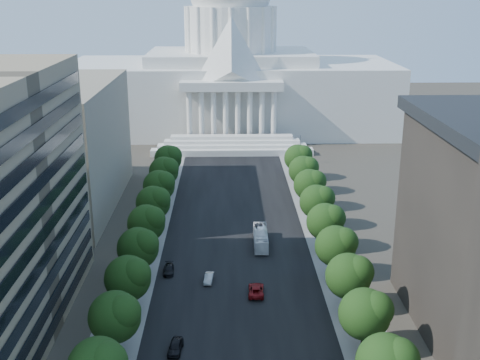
{
  "coord_description": "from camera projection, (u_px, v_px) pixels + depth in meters",
  "views": [
    {
      "loc": [
        -1.79,
        -40.4,
        50.98
      ],
      "look_at": [
        0.86,
        73.87,
        14.54
      ],
      "focal_mm": 45.0,
      "sensor_mm": 36.0,
      "label": 1
    }
  ],
  "objects": [
    {
      "name": "tree_r_i",
      "position": [
        305.0,
        169.0,
        155.13
      ],
      "size": [
        7.79,
        7.6,
        9.97
      ],
      "color": "#33261C",
      "rests_on": "ground"
    },
    {
      "name": "tree_r_d",
      "position": [
        351.0,
        275.0,
        97.98
      ],
      "size": [
        7.79,
        7.6,
        9.97
      ],
      "color": "#33261C",
      "rests_on": "ground"
    },
    {
      "name": "tree_l_h",
      "position": [
        160.0,
        185.0,
        142.9
      ],
      "size": [
        7.79,
        7.6,
        9.97
      ],
      "color": "#33261C",
      "rests_on": "ground"
    },
    {
      "name": "tree_l_d",
      "position": [
        129.0,
        277.0,
        97.18
      ],
      "size": [
        7.79,
        7.6,
        9.97
      ],
      "color": "#33261C",
      "rests_on": "ground"
    },
    {
      "name": "tree_l_c",
      "position": [
        117.0,
        316.0,
        85.75
      ],
      "size": [
        7.79,
        7.6,
        9.97
      ],
      "color": "#33261C",
      "rests_on": "ground"
    },
    {
      "name": "streetlight_e",
      "position": [
        309.0,
        169.0,
        157.45
      ],
      "size": [
        2.61,
        0.44,
        9.0
      ],
      "color": "gray",
      "rests_on": "ground"
    },
    {
      "name": "office_block_left_far",
      "position": [
        33.0,
        146.0,
        143.63
      ],
      "size": [
        38.0,
        52.0,
        30.0
      ],
      "primitive_type": "cube",
      "color": "gray",
      "rests_on": "ground"
    },
    {
      "name": "tree_l_j",
      "position": [
        169.0,
        158.0,
        165.76
      ],
      "size": [
        7.79,
        7.6,
        9.97
      ],
      "color": "#33261C",
      "rests_on": "ground"
    },
    {
      "name": "streetlight_f",
      "position": [
        298.0,
        146.0,
        181.26
      ],
      "size": [
        2.61,
        0.44,
        9.0
      ],
      "color": "gray",
      "rests_on": "ground"
    },
    {
      "name": "tree_l_e",
      "position": [
        140.0,
        247.0,
        108.61
      ],
      "size": [
        7.79,
        7.6,
        9.97
      ],
      "color": "#33261C",
      "rests_on": "ground"
    },
    {
      "name": "car_dark_b",
      "position": [
        169.0,
        270.0,
        112.74
      ],
      "size": [
        2.13,
        4.8,
        1.37
      ],
      "primitive_type": "imported",
      "rotation": [
        0.0,
        0.0,
        0.05
      ],
      "color": "black",
      "rests_on": "ground"
    },
    {
      "name": "car_red",
      "position": [
        256.0,
        290.0,
        104.89
      ],
      "size": [
        2.92,
        5.88,
        1.6
      ],
      "primitive_type": "imported",
      "rotation": [
        0.0,
        0.0,
        3.09
      ],
      "color": "maroon",
      "rests_on": "ground"
    },
    {
      "name": "streetlight_d",
      "position": [
        324.0,
        202.0,
        133.63
      ],
      "size": [
        2.61,
        0.44,
        9.0
      ],
      "color": "gray",
      "rests_on": "ground"
    },
    {
      "name": "car_silver",
      "position": [
        209.0,
        278.0,
        109.38
      ],
      "size": [
        1.94,
        4.4,
        1.4
      ],
      "primitive_type": "imported",
      "rotation": [
        0.0,
        0.0,
        -0.11
      ],
      "color": "#9CA0A3",
      "rests_on": "ground"
    },
    {
      "name": "tree_r_e",
      "position": [
        338.0,
        245.0,
        109.41
      ],
      "size": [
        7.79,
        7.6,
        9.97
      ],
      "color": "#33261C",
      "rests_on": "ground"
    },
    {
      "name": "tree_l_f",
      "position": [
        148.0,
        222.0,
        120.04
      ],
      "size": [
        7.79,
        7.6,
        9.97
      ],
      "color": "#33261C",
      "rests_on": "ground"
    },
    {
      "name": "streetlight_b",
      "position": [
        379.0,
        319.0,
        86.01
      ],
      "size": [
        2.61,
        0.44,
        9.0
      ],
      "color": "gray",
      "rests_on": "ground"
    },
    {
      "name": "sidewalk_left",
      "position": [
        153.0,
        219.0,
        139.3
      ],
      "size": [
        8.0,
        260.0,
        0.02
      ],
      "primitive_type": "cube",
      "color": "gray",
      "rests_on": "ground"
    },
    {
      "name": "city_bus",
      "position": [
        261.0,
        238.0,
        124.73
      ],
      "size": [
        2.98,
        11.91,
        3.3
      ],
      "primitive_type": "imported",
      "rotation": [
        0.0,
        0.0,
        -0.02
      ],
      "color": "white",
      "rests_on": "ground"
    },
    {
      "name": "streetlight_c",
      "position": [
        346.0,
        248.0,
        109.82
      ],
      "size": [
        2.61,
        0.44,
        9.0
      ],
      "color": "gray",
      "rests_on": "ground"
    },
    {
      "name": "tree_l_i",
      "position": [
        165.0,
        170.0,
        154.33
      ],
      "size": [
        7.79,
        7.6,
        9.97
      ],
      "color": "#33261C",
      "rests_on": "ground"
    },
    {
      "name": "tree_r_j",
      "position": [
        299.0,
        157.0,
        166.56
      ],
      "size": [
        7.79,
        7.6,
        9.97
      ],
      "color": "#33261C",
      "rests_on": "ground"
    },
    {
      "name": "capitol",
      "position": [
        231.0,
        76.0,
        224.03
      ],
      "size": [
        120.0,
        56.0,
        73.0
      ],
      "color": "white",
      "rests_on": "ground"
    },
    {
      "name": "tree_r_f",
      "position": [
        327.0,
        221.0,
        120.84
      ],
      "size": [
        7.79,
        7.6,
        9.97
      ],
      "color": "#33261C",
      "rests_on": "ground"
    },
    {
      "name": "tree_r_c",
      "position": [
        367.0,
        313.0,
        86.55
      ],
      "size": [
        7.79,
        7.6,
        9.97
      ],
      "color": "#33261C",
      "rests_on": "ground"
    },
    {
      "name": "car_dark_a",
      "position": [
        175.0,
        347.0,
        88.24
      ],
      "size": [
        2.38,
        4.93,
        1.63
      ],
      "primitive_type": "imported",
      "rotation": [
        0.0,
        0.0,
        -0.1
      ],
      "color": "black",
      "rests_on": "ground"
    },
    {
      "name": "tree_r_g",
      "position": [
        318.0,
        201.0,
        132.27
      ],
      "size": [
        7.79,
        7.6,
        9.97
      ],
      "color": "#33261C",
      "rests_on": "ground"
    },
    {
      "name": "tree_l_g",
      "position": [
        154.0,
        202.0,
        131.47
      ],
      "size": [
        7.79,
        7.6,
        9.97
      ],
      "color": "#33261C",
      "rests_on": "ground"
    },
    {
      "name": "tree_r_h",
      "position": [
        311.0,
        184.0,
        143.7
      ],
      "size": [
        7.79,
        7.6,
        9.97
      ],
      "color": "#33261C",
      "rests_on": "ground"
    },
    {
      "name": "road_asphalt",
      "position": [
        235.0,
        219.0,
        139.72
      ],
      "size": [
        30.0,
        260.0,
        0.01
      ],
      "primitive_type": "cube",
      "color": "black",
      "rests_on": "ground"
    },
    {
      "name": "sidewalk_right",
      "position": [
        316.0,
        218.0,
        140.14
      ],
      "size": [
        8.0,
        260.0,
        0.02
      ],
      "primitive_type": "cube",
      "color": "gray",
      "rests_on": "ground"
    }
  ]
}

